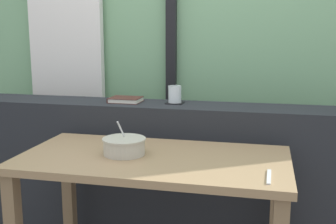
{
  "coord_description": "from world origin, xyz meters",
  "views": [
    {
      "loc": [
        0.58,
        -1.84,
        1.26
      ],
      "look_at": [
        0.06,
        0.4,
        0.82
      ],
      "focal_mm": 45.41,
      "sensor_mm": 36.0,
      "label": 1
    }
  ],
  "objects_px": {
    "juice_glass": "(175,95)",
    "fork_utensil": "(269,177)",
    "closed_book": "(125,100)",
    "coaster_square": "(175,103)",
    "breakfast_table": "(153,177)",
    "soup_bowl": "(124,146)"
  },
  "relations": [
    {
      "from": "breakfast_table",
      "to": "closed_book",
      "type": "xyz_separation_m",
      "value": [
        -0.32,
        0.57,
        0.27
      ]
    },
    {
      "from": "soup_bowl",
      "to": "fork_utensil",
      "type": "distance_m",
      "value": 0.69
    },
    {
      "from": "juice_glass",
      "to": "closed_book",
      "type": "bearing_deg",
      "value": -176.07
    },
    {
      "from": "juice_glass",
      "to": "fork_utensil",
      "type": "bearing_deg",
      "value": -54.45
    },
    {
      "from": "breakfast_table",
      "to": "juice_glass",
      "type": "bearing_deg",
      "value": 92.42
    },
    {
      "from": "closed_book",
      "to": "fork_utensil",
      "type": "xyz_separation_m",
      "value": [
        0.85,
        -0.75,
        -0.16
      ]
    },
    {
      "from": "breakfast_table",
      "to": "soup_bowl",
      "type": "relative_size",
      "value": 6.12
    },
    {
      "from": "closed_book",
      "to": "soup_bowl",
      "type": "bearing_deg",
      "value": -72.1
    },
    {
      "from": "coaster_square",
      "to": "fork_utensil",
      "type": "xyz_separation_m",
      "value": [
        0.55,
        -0.77,
        -0.15
      ]
    },
    {
      "from": "breakfast_table",
      "to": "fork_utensil",
      "type": "distance_m",
      "value": 0.56
    },
    {
      "from": "closed_book",
      "to": "fork_utensil",
      "type": "bearing_deg",
      "value": -41.36
    },
    {
      "from": "breakfast_table",
      "to": "juice_glass",
      "type": "relative_size",
      "value": 12.48
    },
    {
      "from": "coaster_square",
      "to": "soup_bowl",
      "type": "bearing_deg",
      "value": -101.08
    },
    {
      "from": "juice_glass",
      "to": "soup_bowl",
      "type": "height_order",
      "value": "juice_glass"
    },
    {
      "from": "fork_utensil",
      "to": "juice_glass",
      "type": "bearing_deg",
      "value": 126.69
    },
    {
      "from": "coaster_square",
      "to": "juice_glass",
      "type": "bearing_deg",
      "value": 0.0
    },
    {
      "from": "juice_glass",
      "to": "fork_utensil",
      "type": "distance_m",
      "value": 0.96
    },
    {
      "from": "soup_bowl",
      "to": "coaster_square",
      "type": "bearing_deg",
      "value": 78.92
    },
    {
      "from": "fork_utensil",
      "to": "soup_bowl",
      "type": "bearing_deg",
      "value": 166.22
    },
    {
      "from": "coaster_square",
      "to": "soup_bowl",
      "type": "relative_size",
      "value": 0.49
    },
    {
      "from": "soup_bowl",
      "to": "fork_utensil",
      "type": "xyz_separation_m",
      "value": [
        0.66,
        -0.18,
        -0.04
      ]
    },
    {
      "from": "coaster_square",
      "to": "closed_book",
      "type": "bearing_deg",
      "value": -176.07
    }
  ]
}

